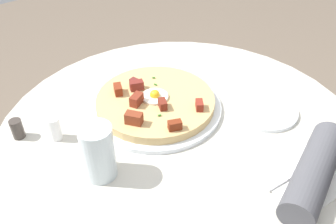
% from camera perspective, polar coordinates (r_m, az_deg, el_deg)
% --- Properties ---
extents(dining_table, '(0.89, 0.89, 0.74)m').
position_cam_1_polar(dining_table, '(1.00, 1.92, -10.19)').
color(dining_table, beige).
rests_on(dining_table, ground_plane).
extents(pizza_plate, '(0.34, 0.34, 0.01)m').
position_cam_1_polar(pizza_plate, '(0.93, -2.03, 0.84)').
color(pizza_plate, white).
rests_on(pizza_plate, dining_table).
extents(breakfast_pizza, '(0.30, 0.30, 0.05)m').
position_cam_1_polar(breakfast_pizza, '(0.92, -2.14, 1.69)').
color(breakfast_pizza, tan).
rests_on(breakfast_pizza, pizza_plate).
extents(bread_plate, '(0.17, 0.17, 0.01)m').
position_cam_1_polar(bread_plate, '(0.95, 15.00, 0.29)').
color(bread_plate, white).
rests_on(bread_plate, dining_table).
extents(napkin, '(0.16, 0.18, 0.00)m').
position_cam_1_polar(napkin, '(0.81, 20.75, -9.67)').
color(napkin, white).
rests_on(napkin, dining_table).
extents(fork, '(0.03, 0.18, 0.00)m').
position_cam_1_polar(fork, '(0.82, 19.87, -8.72)').
color(fork, silver).
rests_on(fork, napkin).
extents(knife, '(0.03, 0.18, 0.00)m').
position_cam_1_polar(knife, '(0.81, 21.78, -10.21)').
color(knife, silver).
rests_on(knife, napkin).
extents(water_glass, '(0.07, 0.07, 0.13)m').
position_cam_1_polar(water_glass, '(0.74, -10.94, -6.28)').
color(water_glass, silver).
rests_on(water_glass, dining_table).
extents(salt_shaker, '(0.03, 0.03, 0.06)m').
position_cam_1_polar(salt_shaker, '(0.87, -17.42, -2.50)').
color(salt_shaker, white).
rests_on(salt_shaker, dining_table).
extents(pepper_shaker, '(0.03, 0.03, 0.05)m').
position_cam_1_polar(pepper_shaker, '(0.91, -22.69, -2.46)').
color(pepper_shaker, '#3F3833').
rests_on(pepper_shaker, dining_table).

